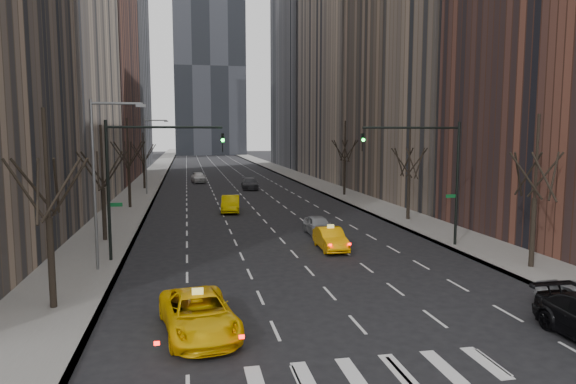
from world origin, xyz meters
TOP-DOWN VIEW (x-y plane):
  - ground at (0.00, 0.00)m, footprint 400.00×400.00m
  - sidewalk_left at (-12.25, 70.00)m, footprint 4.50×320.00m
  - sidewalk_right at (12.25, 70.00)m, footprint 4.50×320.00m
  - bld_left_far at (-21.50, 66.00)m, footprint 14.00×28.00m
  - bld_left_deep at (-21.50, 96.00)m, footprint 14.00×30.00m
  - bld_right_far at (21.50, 64.00)m, footprint 14.00×28.00m
  - bld_right_deep at (21.50, 95.00)m, footprint 14.00×30.00m
  - tree_lw_a at (-12.00, 4.00)m, footprint 3.36×3.50m
  - tree_lw_b at (-12.00, 18.00)m, footprint 3.36×3.50m
  - tree_lw_c at (-12.00, 34.00)m, footprint 3.36×3.50m
  - tree_lw_d at (-12.00, 52.00)m, footprint 3.36×3.50m
  - tree_rw_a at (12.00, 6.00)m, footprint 3.36×3.50m
  - tree_rw_b at (12.00, 22.00)m, footprint 3.36×3.50m
  - tree_rw_c at (12.00, 40.00)m, footprint 3.36×3.50m
  - traffic_mast_left at (-9.11, 12.00)m, footprint 6.69×0.39m
  - traffic_mast_right at (9.11, 12.00)m, footprint 6.69×0.39m
  - streetlight_near at (-10.84, 10.00)m, footprint 2.83×0.22m
  - streetlight_far at (-10.84, 45.00)m, footprint 2.83×0.22m
  - taxi_suv at (-6.07, 0.29)m, footprint 3.21×5.69m
  - taxi_sedan at (2.54, 12.76)m, footprint 1.57×4.26m
  - silver_sedan_ahead at (2.97, 17.50)m, footprint 1.67×4.11m
  - far_taxi at (-2.42, 29.86)m, footprint 2.13×4.89m
  - far_suv_grey at (1.81, 49.52)m, footprint 2.29×5.17m
  - far_car_white at (-4.71, 60.20)m, footprint 2.43×5.01m

SIDE VIEW (x-z plane):
  - ground at x=0.00m, z-range 0.00..0.00m
  - sidewalk_left at x=-12.25m, z-range 0.00..0.15m
  - sidewalk_right at x=12.25m, z-range 0.00..0.15m
  - taxi_sedan at x=2.54m, z-range 0.00..1.39m
  - silver_sedan_ahead at x=2.97m, z-range 0.00..1.40m
  - far_suv_grey at x=1.81m, z-range 0.00..1.48m
  - taxi_suv at x=-6.07m, z-range 0.00..1.50m
  - far_taxi at x=-2.42m, z-range 0.00..1.56m
  - far_car_white at x=-4.71m, z-range 0.00..1.65m
  - tree_lw_d at x=-12.00m, z-range -0.12..7.24m
  - tree_lw_b at x=-12.00m, z-range -0.19..7.63m
  - tree_rw_b at x=12.00m, z-range -0.19..7.63m
  - tree_lw_a at x=-12.00m, z-range -0.26..8.02m
  - tree_rw_a at x=12.00m, z-range -0.26..8.02m
  - tree_lw_c at x=-12.00m, z-range -0.33..8.41m
  - tree_rw_c at x=12.00m, z-range -0.33..8.41m
  - traffic_mast_left at x=-9.11m, z-range 1.49..9.49m
  - traffic_mast_right at x=9.11m, z-range 1.49..9.49m
  - streetlight_near at x=-10.84m, z-range 1.12..10.12m
  - streetlight_far at x=-10.84m, z-range 1.12..10.12m
  - bld_left_far at x=-21.50m, z-range 0.00..44.00m
  - bld_right_far at x=21.50m, z-range 0.00..50.00m
  - bld_right_deep at x=21.50m, z-range 0.00..58.00m
  - bld_left_deep at x=-21.50m, z-range 0.00..60.00m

